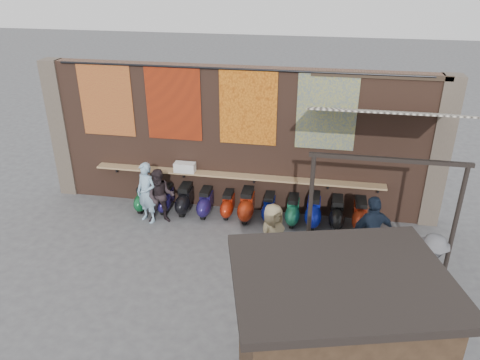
# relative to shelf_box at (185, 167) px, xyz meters

# --- Properties ---
(ground) EXTENTS (70.00, 70.00, 0.00)m
(ground) POSITION_rel_shelf_box_xyz_m (1.43, -2.30, -1.26)
(ground) COLOR #474749
(ground) RESTS_ON ground
(brick_wall) EXTENTS (10.00, 0.40, 4.00)m
(brick_wall) POSITION_rel_shelf_box_xyz_m (1.43, 0.40, 0.74)
(brick_wall) COLOR brown
(brick_wall) RESTS_ON ground
(pier_left) EXTENTS (0.50, 0.50, 4.00)m
(pier_left) POSITION_rel_shelf_box_xyz_m (-3.77, 0.40, 0.74)
(pier_left) COLOR #4C4238
(pier_left) RESTS_ON ground
(pier_right) EXTENTS (0.50, 0.50, 4.00)m
(pier_right) POSITION_rel_shelf_box_xyz_m (6.63, 0.40, 0.74)
(pier_right) COLOR #4C4238
(pier_right) RESTS_ON ground
(eating_counter) EXTENTS (8.00, 0.32, 0.05)m
(eating_counter) POSITION_rel_shelf_box_xyz_m (1.43, 0.03, -0.16)
(eating_counter) COLOR #9E7A51
(eating_counter) RESTS_ON brick_wall
(shelf_box) EXTENTS (0.58, 0.27, 0.26)m
(shelf_box) POSITION_rel_shelf_box_xyz_m (0.00, 0.00, 0.00)
(shelf_box) COLOR white
(shelf_box) RESTS_ON eating_counter
(tapestry_redgold) EXTENTS (1.50, 0.02, 2.00)m
(tapestry_redgold) POSITION_rel_shelf_box_xyz_m (-2.17, 0.18, 1.74)
(tapestry_redgold) COLOR maroon
(tapestry_redgold) RESTS_ON brick_wall
(tapestry_sun) EXTENTS (1.50, 0.02, 2.00)m
(tapestry_sun) POSITION_rel_shelf_box_xyz_m (-0.27, 0.18, 1.74)
(tapestry_sun) COLOR #EA390D
(tapestry_sun) RESTS_ON brick_wall
(tapestry_orange) EXTENTS (1.50, 0.02, 2.00)m
(tapestry_orange) POSITION_rel_shelf_box_xyz_m (1.73, 0.18, 1.74)
(tapestry_orange) COLOR orange
(tapestry_orange) RESTS_ON brick_wall
(tapestry_multi) EXTENTS (1.50, 0.02, 2.00)m
(tapestry_multi) POSITION_rel_shelf_box_xyz_m (3.73, 0.18, 1.74)
(tapestry_multi) COLOR #274390
(tapestry_multi) RESTS_ON brick_wall
(hang_rail) EXTENTS (9.50, 0.06, 0.06)m
(hang_rail) POSITION_rel_shelf_box_xyz_m (1.43, 0.17, 2.72)
(hang_rail) COLOR black
(hang_rail) RESTS_ON brick_wall
(scooter_stool_0) EXTENTS (0.34, 0.75, 0.71)m
(scooter_stool_0) POSITION_rel_shelf_box_xyz_m (-1.17, -0.32, -0.90)
(scooter_stool_0) COLOR #11552A
(scooter_stool_0) RESTS_ON ground
(scooter_stool_1) EXTENTS (0.34, 0.76, 0.73)m
(scooter_stool_1) POSITION_rel_shelf_box_xyz_m (-0.52, -0.28, -0.89)
(scooter_stool_1) COLOR navy
(scooter_stool_1) RESTS_ON ground
(scooter_stool_2) EXTENTS (0.38, 0.84, 0.79)m
(scooter_stool_2) POSITION_rel_shelf_box_xyz_m (0.04, -0.27, -0.86)
(scooter_stool_2) COLOR black
(scooter_stool_2) RESTS_ON ground
(scooter_stool_3) EXTENTS (0.36, 0.79, 0.75)m
(scooter_stool_3) POSITION_rel_shelf_box_xyz_m (0.64, -0.32, -0.88)
(scooter_stool_3) COLOR #1F1551
(scooter_stool_3) RESTS_ON ground
(scooter_stool_4) EXTENTS (0.33, 0.73, 0.69)m
(scooter_stool_4) POSITION_rel_shelf_box_xyz_m (1.26, -0.26, -0.91)
(scooter_stool_4) COLOR #9D210C
(scooter_stool_4) RESTS_ON ground
(scooter_stool_5) EXTENTS (0.40, 0.88, 0.84)m
(scooter_stool_5) POSITION_rel_shelf_box_xyz_m (1.80, -0.33, -0.84)
(scooter_stool_5) COLOR maroon
(scooter_stool_5) RESTS_ON ground
(scooter_stool_6) EXTENTS (0.34, 0.76, 0.72)m
(scooter_stool_6) POSITION_rel_shelf_box_xyz_m (2.40, -0.25, -0.90)
(scooter_stool_6) COLOR navy
(scooter_stool_6) RESTS_ON ground
(scooter_stool_7) EXTENTS (0.36, 0.80, 0.76)m
(scooter_stool_7) POSITION_rel_shelf_box_xyz_m (3.05, -0.34, -0.88)
(scooter_stool_7) COLOR #1C704D
(scooter_stool_7) RESTS_ON ground
(scooter_stool_8) EXTENTS (0.40, 0.90, 0.85)m
(scooter_stool_8) POSITION_rel_shelf_box_xyz_m (3.59, -0.33, -0.83)
(scooter_stool_8) COLOR #0D1998
(scooter_stool_8) RESTS_ON ground
(scooter_stool_9) EXTENTS (0.38, 0.85, 0.80)m
(scooter_stool_9) POSITION_rel_shelf_box_xyz_m (4.21, -0.31, -0.85)
(scooter_stool_9) COLOR black
(scooter_stool_9) RESTS_ON ground
(scooter_stool_10) EXTENTS (0.39, 0.86, 0.82)m
(scooter_stool_10) POSITION_rel_shelf_box_xyz_m (4.80, -0.32, -0.85)
(scooter_stool_10) COLOR maroon
(scooter_stool_10) RESTS_ON ground
(diner_left) EXTENTS (0.73, 0.62, 1.69)m
(diner_left) POSITION_rel_shelf_box_xyz_m (-0.81, -0.90, -0.41)
(diner_left) COLOR #8CB2CC
(diner_left) RESTS_ON ground
(diner_right) EXTENTS (0.87, 0.75, 1.54)m
(diner_right) POSITION_rel_shelf_box_xyz_m (-0.43, -0.90, -0.49)
(diner_right) COLOR #292024
(diner_right) RESTS_ON ground
(shopper_navy) EXTENTS (1.19, 0.88, 1.88)m
(shopper_navy) POSITION_rel_shelf_box_xyz_m (4.90, -2.12, -0.32)
(shopper_navy) COLOR #151F30
(shopper_navy) RESTS_ON ground
(shopper_grey) EXTENTS (1.23, 1.12, 1.66)m
(shopper_grey) POSITION_rel_shelf_box_xyz_m (5.97, -3.13, -0.43)
(shopper_grey) COLOR #5B5B60
(shopper_grey) RESTS_ON ground
(shopper_tan) EXTENTS (0.85, 0.93, 1.59)m
(shopper_tan) POSITION_rel_shelf_box_xyz_m (2.72, -2.35, -0.46)
(shopper_tan) COLOR #95845F
(shopper_tan) RESTS_ON ground
(market_stall) EXTENTS (2.91, 2.47, 2.71)m
(market_stall) POSITION_rel_shelf_box_xyz_m (4.02, -6.29, 0.10)
(market_stall) COLOR black
(market_stall) RESTS_ON ground
(stall_roof) EXTENTS (3.27, 2.82, 0.12)m
(stall_roof) POSITION_rel_shelf_box_xyz_m (4.02, -6.29, 1.52)
(stall_roof) COLOR black
(stall_roof) RESTS_ON market_stall
(stall_sign) EXTENTS (1.17, 0.35, 0.50)m
(stall_sign) POSITION_rel_shelf_box_xyz_m (3.77, -5.36, 0.71)
(stall_sign) COLOR gold
(stall_sign) RESTS_ON market_stall
(stall_shelf) EXTENTS (2.03, 0.64, 0.06)m
(stall_shelf) POSITION_rel_shelf_box_xyz_m (3.77, -5.36, -0.27)
(stall_shelf) COLOR #473321
(stall_shelf) RESTS_ON market_stall
(awning_canvas) EXTENTS (3.20, 3.28, 0.97)m
(awning_canvas) POSITION_rel_shelf_box_xyz_m (4.93, -1.40, 2.29)
(awning_canvas) COLOR beige
(awning_canvas) RESTS_ON brick_wall
(awning_ledger) EXTENTS (3.30, 0.08, 0.12)m
(awning_ledger) POSITION_rel_shelf_box_xyz_m (4.93, 0.19, 2.69)
(awning_ledger) COLOR #33261C
(awning_ledger) RESTS_ON brick_wall
(awning_header) EXTENTS (3.00, 0.08, 0.08)m
(awning_header) POSITION_rel_shelf_box_xyz_m (4.93, -2.90, 1.82)
(awning_header) COLOR black
(awning_header) RESTS_ON awning_post_left
(awning_post_left) EXTENTS (0.09, 0.09, 3.10)m
(awning_post_left) POSITION_rel_shelf_box_xyz_m (3.53, -2.90, 0.29)
(awning_post_left) COLOR black
(awning_post_left) RESTS_ON ground
(awning_post_right) EXTENTS (0.09, 0.09, 3.10)m
(awning_post_right) POSITION_rel_shelf_box_xyz_m (6.33, -2.90, 0.29)
(awning_post_right) COLOR black
(awning_post_right) RESTS_ON ground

